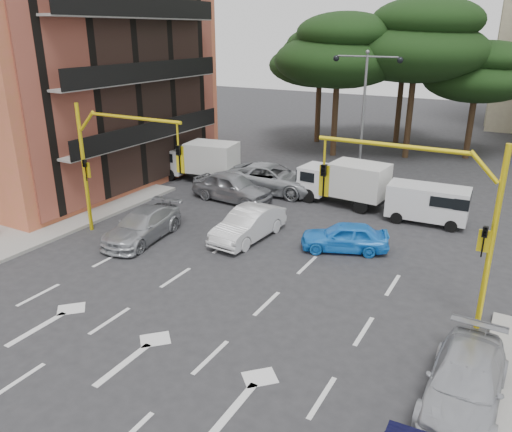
{
  "coord_description": "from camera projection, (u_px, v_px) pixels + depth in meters",
  "views": [
    {
      "loc": [
        9.13,
        -13.52,
        8.99
      ],
      "look_at": [
        -0.52,
        3.73,
        1.6
      ],
      "focal_mm": 35.0,
      "sensor_mm": 36.0,
      "label": 1
    }
  ],
  "objects": [
    {
      "name": "box_truck_b",
      "position": [
        343.0,
        183.0,
        27.09
      ],
      "size": [
        5.01,
        2.46,
        2.39
      ],
      "primitive_type": null,
      "rotation": [
        0.0,
        0.0,
        1.48
      ],
      "color": "white",
      "rests_on": "ground"
    },
    {
      "name": "apartment_orange",
      "position": [
        43.0,
        67.0,
        30.72
      ],
      "size": [
        15.19,
        16.15,
        13.7
      ],
      "color": "#B36338",
      "rests_on": "ground"
    },
    {
      "name": "car_blue_compact",
      "position": [
        345.0,
        237.0,
        21.47
      ],
      "size": [
        4.02,
        2.77,
        1.27
      ],
      "primitive_type": "imported",
      "rotation": [
        0.0,
        0.0,
        -1.19
      ],
      "color": "#1B7EE4",
      "rests_on": "ground"
    },
    {
      "name": "car_silver_cross_a",
      "position": [
        272.0,
        178.0,
        29.23
      ],
      "size": [
        6.11,
        3.25,
        1.64
      ],
      "primitive_type": "imported",
      "rotation": [
        0.0,
        0.0,
        1.66
      ],
      "color": "#A7ABAF",
      "rests_on": "ground"
    },
    {
      "name": "ground",
      "position": [
        219.0,
        290.0,
        18.37
      ],
      "size": [
        120.0,
        120.0,
        0.0
      ],
      "primitive_type": "plane",
      "color": "#28282B",
      "rests_on": "ground"
    },
    {
      "name": "car_silver_cross_b",
      "position": [
        232.0,
        187.0,
        27.73
      ],
      "size": [
        4.83,
        2.26,
        1.6
      ],
      "primitive_type": "imported",
      "rotation": [
        0.0,
        0.0,
        1.49
      ],
      "color": "gray",
      "rests_on": "ground"
    },
    {
      "name": "pine_right",
      "position": [
        479.0,
        72.0,
        35.1
      ],
      "size": [
        7.49,
        7.49,
        8.37
      ],
      "color": "#382616",
      "rests_on": "ground"
    },
    {
      "name": "box_truck_a",
      "position": [
        199.0,
        161.0,
        31.47
      ],
      "size": [
        5.25,
        2.82,
        2.46
      ],
      "primitive_type": null,
      "rotation": [
        0.0,
        0.0,
        1.72
      ],
      "color": "silver",
      "rests_on": "ground"
    },
    {
      "name": "pine_back",
      "position": [
        405.0,
        48.0,
        39.81
      ],
      "size": [
        9.15,
        9.15,
        10.23
      ],
      "color": "#382616",
      "rests_on": "ground"
    },
    {
      "name": "van_white",
      "position": [
        427.0,
        204.0,
        24.52
      ],
      "size": [
        3.89,
        1.92,
        1.9
      ],
      "primitive_type": null,
      "rotation": [
        0.0,
        0.0,
        -1.52
      ],
      "color": "silver",
      "rests_on": "ground"
    },
    {
      "name": "car_silver_parked",
      "position": [
        465.0,
        382.0,
        12.6
      ],
      "size": [
        1.86,
        4.47,
        1.29
      ],
      "primitive_type": "imported",
      "rotation": [
        0.0,
        0.0,
        -0.01
      ],
      "color": "#AEB0B6",
      "rests_on": "ground"
    },
    {
      "name": "street_lamp_center",
      "position": [
        365.0,
        94.0,
        29.55
      ],
      "size": [
        4.16,
        0.36,
        7.77
      ],
      "color": "slate",
      "rests_on": "median_strip"
    },
    {
      "name": "car_white_hatch",
      "position": [
        248.0,
        224.0,
        22.62
      ],
      "size": [
        1.82,
        4.44,
        1.43
      ],
      "primitive_type": "imported",
      "rotation": [
        0.0,
        0.0,
        -0.07
      ],
      "color": "silver",
      "rests_on": "ground"
    },
    {
      "name": "pine_left_near",
      "position": [
        339.0,
        51.0,
        35.46
      ],
      "size": [
        9.15,
        9.15,
        10.23
      ],
      "color": "#382616",
      "rests_on": "ground"
    },
    {
      "name": "signal_mast_left",
      "position": [
        111.0,
        155.0,
        21.75
      ],
      "size": [
        5.79,
        0.37,
        6.0
      ],
      "color": "yellow",
      "rests_on": "ground"
    },
    {
      "name": "pine_left_far",
      "position": [
        321.0,
        57.0,
        40.34
      ],
      "size": [
        8.32,
        8.32,
        9.3
      ],
      "color": "#382616",
      "rests_on": "ground"
    },
    {
      "name": "car_silver_wagon",
      "position": [
        142.0,
        225.0,
        22.62
      ],
      "size": [
        2.42,
        4.81,
        1.34
      ],
      "primitive_type": "imported",
      "rotation": [
        0.0,
        0.0,
        0.12
      ],
      "color": "#A4A7AC",
      "rests_on": "ground"
    },
    {
      "name": "signal_mast_right",
      "position": [
        434.0,
        205.0,
        15.52
      ],
      "size": [
        5.79,
        0.37,
        6.0
      ],
      "color": "yellow",
      "rests_on": "ground"
    },
    {
      "name": "median_strip",
      "position": [
        358.0,
        181.0,
        31.42
      ],
      "size": [
        1.4,
        6.0,
        0.15
      ],
      "primitive_type": "cube",
      "color": "gray",
      "rests_on": "ground"
    },
    {
      "name": "pine_center",
      "position": [
        418.0,
        41.0,
        34.56
      ],
      "size": [
        9.98,
        9.98,
        11.16
      ],
      "color": "#382616",
      "rests_on": "ground"
    }
  ]
}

